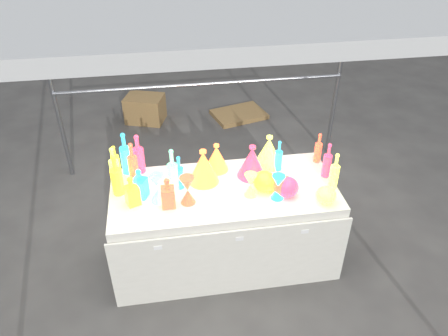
{
  "coord_description": "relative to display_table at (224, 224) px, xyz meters",
  "views": [
    {
      "loc": [
        -0.43,
        -2.73,
        2.87
      ],
      "look_at": [
        0.0,
        0.0,
        0.95
      ],
      "focal_mm": 35.0,
      "sensor_mm": 36.0,
      "label": 1
    }
  ],
  "objects": [
    {
      "name": "hourglass_5",
      "position": [
        0.39,
        -0.17,
        0.48
      ],
      "size": [
        0.13,
        0.13,
        0.21
      ],
      "primitive_type": null,
      "rotation": [
        0.0,
        0.0,
        -0.28
      ],
      "color": "#167A16",
      "rests_on": "display_table"
    },
    {
      "name": "cardboard_box_closed",
      "position": [
        -0.66,
        2.65,
        -0.2
      ],
      "size": [
        0.57,
        0.49,
        0.35
      ],
      "primitive_type": "cube",
      "rotation": [
        0.0,
        0.0,
        -0.32
      ],
      "color": "olive",
      "rests_on": "ground"
    },
    {
      "name": "bottle_9",
      "position": [
        0.86,
        0.27,
        0.51
      ],
      "size": [
        0.07,
        0.07,
        0.28
      ],
      "primitive_type": null,
      "rotation": [
        0.0,
        0.0,
        -0.19
      ],
      "color": "orange",
      "rests_on": "display_table"
    },
    {
      "name": "bottle_5",
      "position": [
        -0.39,
        0.05,
        0.57
      ],
      "size": [
        0.1,
        0.1,
        0.38
      ],
      "primitive_type": null,
      "rotation": [
        0.0,
        0.0,
        -0.27
      ],
      "color": "#BF266C",
      "rests_on": "display_table"
    },
    {
      "name": "globe_3",
      "position": [
        0.47,
        -0.15,
        0.45
      ],
      "size": [
        0.18,
        0.18,
        0.14
      ],
      "primitive_type": null,
      "rotation": [
        0.0,
        0.0,
        -0.01
      ],
      "color": "#1C2DA8",
      "rests_on": "display_table"
    },
    {
      "name": "globe_0",
      "position": [
        0.31,
        -0.05,
        0.45
      ],
      "size": [
        0.2,
        0.2,
        0.15
      ],
      "primitive_type": null,
      "rotation": [
        0.0,
        0.0,
        -0.11
      ],
      "color": "#CC4513",
      "rests_on": "display_table"
    },
    {
      "name": "bottle_3",
      "position": [
        -0.66,
        0.36,
        0.55
      ],
      "size": [
        0.09,
        0.09,
        0.35
      ],
      "primitive_type": null,
      "rotation": [
        0.0,
        0.0,
        0.02
      ],
      "color": "#1C2DA8",
      "rests_on": "display_table"
    },
    {
      "name": "display_table",
      "position": [
        0.0,
        0.0,
        0.0
      ],
      "size": [
        1.84,
        0.83,
        0.75
      ],
      "color": "silver",
      "rests_on": "ground"
    },
    {
      "name": "bottle_10",
      "position": [
        0.86,
        0.06,
        0.53
      ],
      "size": [
        0.09,
        0.09,
        0.31
      ],
      "primitive_type": null,
      "rotation": [
        0.0,
        0.0,
        -0.31
      ],
      "color": "#1C2DA8",
      "rests_on": "display_table"
    },
    {
      "name": "bottle_1",
      "position": [
        -0.76,
        0.36,
        0.56
      ],
      "size": [
        0.12,
        0.12,
        0.38
      ],
      "primitive_type": null,
      "rotation": [
        0.0,
        0.0,
        0.38
      ],
      "color": "#167A16",
      "rests_on": "display_table"
    },
    {
      "name": "cardboard_box_flat",
      "position": [
        0.61,
        2.57,
        -0.34
      ],
      "size": [
        0.8,
        0.66,
        0.06
      ],
      "primitive_type": "cube",
      "rotation": [
        0.0,
        0.0,
        0.27
      ],
      "color": "olive",
      "rests_on": "ground"
    },
    {
      "name": "lampshade_0",
      "position": [
        -0.15,
        0.14,
        0.52
      ],
      "size": [
        0.33,
        0.33,
        0.29
      ],
      "primitive_type": null,
      "rotation": [
        0.0,
        0.0,
        0.4
      ],
      "color": "#FFF235",
      "rests_on": "display_table"
    },
    {
      "name": "lampshade_3",
      "position": [
        0.43,
        0.29,
        0.52
      ],
      "size": [
        0.26,
        0.26,
        0.28
      ],
      "primitive_type": null,
      "rotation": [
        0.0,
        0.0,
        0.11
      ],
      "color": "#135E78",
      "rests_on": "display_table"
    },
    {
      "name": "globe_2",
      "position": [
        0.44,
        -0.13,
        0.45
      ],
      "size": [
        0.2,
        0.2,
        0.14
      ],
      "primitive_type": null,
      "rotation": [
        0.0,
        0.0,
        0.12
      ],
      "color": "orange",
      "rests_on": "display_table"
    },
    {
      "name": "decanter_0",
      "position": [
        -0.71,
        -0.07,
        0.5
      ],
      "size": [
        0.12,
        0.12,
        0.25
      ],
      "primitive_type": null,
      "rotation": [
        0.0,
        0.0,
        0.38
      ],
      "color": "#CC4513",
      "rests_on": "display_table"
    },
    {
      "name": "bottle_0",
      "position": [
        -0.85,
        0.36,
        0.51
      ],
      "size": [
        0.08,
        0.08,
        0.27
      ],
      "primitive_type": null,
      "rotation": [
        0.0,
        0.0,
        -0.17
      ],
      "color": "#CC4513",
      "rests_on": "display_table"
    },
    {
      "name": "bottle_6",
      "position": [
        -0.82,
        0.08,
        0.55
      ],
      "size": [
        0.09,
        0.09,
        0.35
      ],
      "primitive_type": null,
      "rotation": [
        0.0,
        0.0,
        -0.03
      ],
      "color": "#CC4513",
      "rests_on": "display_table"
    },
    {
      "name": "decanter_2",
      "position": [
        -0.65,
        0.01,
        0.5
      ],
      "size": [
        0.13,
        0.13,
        0.26
      ],
      "primitive_type": null,
      "rotation": [
        0.0,
        0.0,
        -0.43
      ],
      "color": "#167A16",
      "rests_on": "display_table"
    },
    {
      "name": "hourglass_0",
      "position": [
        -0.3,
        -0.12,
        0.49
      ],
      "size": [
        0.13,
        0.13,
        0.23
      ],
      "primitive_type": null,
      "rotation": [
        0.0,
        0.0,
        0.08
      ],
      "color": "orange",
      "rests_on": "display_table"
    },
    {
      "name": "bottle_4",
      "position": [
        -0.85,
        0.23,
        0.54
      ],
      "size": [
        0.09,
        0.09,
        0.33
      ],
      "primitive_type": null,
      "rotation": [
        0.0,
        0.0,
        0.21
      ],
      "color": "#135E78",
      "rests_on": "display_table"
    },
    {
      "name": "ground",
      "position": [
        -0.0,
        0.01,
        -0.37
      ],
      "size": [
        80.0,
        80.0,
        0.0
      ],
      "primitive_type": "plane",
      "color": "#5B5954",
      "rests_on": "ground"
    },
    {
      "name": "bottle_11",
      "position": [
        0.86,
        -0.11,
        0.54
      ],
      "size": [
        0.09,
        0.09,
        0.32
      ],
      "primitive_type": null,
      "rotation": [
        0.0,
        0.0,
        -0.26
      ],
      "color": "#135E78",
      "rests_on": "display_table"
    },
    {
      "name": "globe_1",
      "position": [
        0.74,
        -0.28,
        0.44
      ],
      "size": [
        0.19,
        0.19,
        0.12
      ],
      "primitive_type": null,
      "rotation": [
        0.0,
        0.0,
        -0.26
      ],
      "color": "#135E78",
      "rests_on": "display_table"
    },
    {
      "name": "bottle_7",
      "position": [
        -0.34,
        0.08,
        0.52
      ],
      "size": [
        0.09,
        0.09,
        0.3
      ],
      "primitive_type": null,
      "rotation": [
        0.0,
        0.0,
        -0.35
      ],
      "color": "#167A16",
      "rests_on": "display_table"
    },
    {
      "name": "decanter_1",
      "position": [
        -0.44,
        -0.14,
        0.5
      ],
      "size": [
        0.1,
        0.1,
        0.25
      ],
      "primitive_type": null,
      "rotation": [
        0.0,
        0.0,
        -0.0
      ],
      "color": "orange",
      "rests_on": "display_table"
    },
    {
      "name": "lampshade_2",
      "position": [
        0.25,
        0.15,
        0.52
      ],
      "size": [
        0.31,
        0.31,
        0.28
      ],
      "primitive_type": null,
      "rotation": [
        0.0,
        0.0,
        0.35
      ],
      "color": "#1C2DA8",
      "rests_on": "display_table"
    },
    {
      "name": "bottle_8",
      "position": [
        0.49,
        0.2,
        0.52
      ],
      "size": [
        0.07,
        0.07,
        0.28
      ],
      "primitive_type": null,
      "rotation": [
        0.0,
        0.0,
        -0.09
      ],
      "color": "#167A16",
      "rests_on": "display_table"
    },
    {
      "name": "hourglass_3",
      "position": [
        -0.52,
        -0.07,
        0.5
      ],
      "size": [
        0.16,
        0.16,
        0.24
      ],
      "primitive_type": null,
      "rotation": [
        0.0,
        0.0,
        -0.43
      ],
      "color": "#BF266C",
      "rests_on": "display_table"
    },
    {
      "name": "bottle_2",
      "position": [
        -0.7,
        0.23,
        0.55
      ],
      "size": [
        0.1,
        0.1,
        0.36
      ],
      "primitive_type": null,
      "rotation": [
        0.0,
        0.0,
        -0.34
      ],
      "color": "orange",
      "rests_on": "display_table"
    },
    {
      "name": "lampshade_1",
      "position": [
        -0.02,
        0.29,
        0.5
      ],
      "size": [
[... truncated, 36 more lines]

